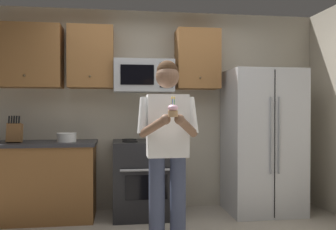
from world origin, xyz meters
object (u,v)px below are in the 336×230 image
object	(u,v)px
refrigerator	(262,141)
bowl_large_white	(67,137)
microwave	(144,76)
cupcake	(173,110)
knife_block	(15,133)
person	(168,142)
oven_range	(144,178)

from	to	relation	value
refrigerator	bowl_large_white	world-z (taller)	refrigerator
microwave	cupcake	xyz separation A→B (m)	(0.14, -1.53, -0.43)
knife_block	person	world-z (taller)	person
person	cupcake	size ratio (longest dim) A/B	10.13
bowl_large_white	person	distance (m)	1.50
microwave	cupcake	world-z (taller)	microwave
microwave	knife_block	size ratio (longest dim) A/B	2.31
refrigerator	bowl_large_white	xyz separation A→B (m)	(-2.42, 0.02, 0.08)
microwave	refrigerator	xyz separation A→B (m)	(1.50, -0.16, -0.82)
oven_range	person	size ratio (longest dim) A/B	0.53
cupcake	refrigerator	bearing A→B (deg)	45.09
bowl_large_white	microwave	bearing A→B (deg)	8.41
oven_range	knife_block	xyz separation A→B (m)	(-1.51, -0.03, 0.57)
refrigerator	person	xyz separation A→B (m)	(-1.36, -1.04, 0.10)
microwave	cupcake	bearing A→B (deg)	-84.84
oven_range	knife_block	size ratio (longest dim) A/B	2.91
microwave	refrigerator	distance (m)	1.72
refrigerator	bowl_large_white	bearing A→B (deg)	179.47
bowl_large_white	cupcake	xyz separation A→B (m)	(1.06, -1.39, 0.32)
knife_block	cupcake	size ratio (longest dim) A/B	1.84
knife_block	person	distance (m)	1.95
microwave	person	xyz separation A→B (m)	(0.14, -1.20, -0.72)
bowl_large_white	cupcake	bearing A→B (deg)	-52.66
microwave	cupcake	size ratio (longest dim) A/B	4.26
oven_range	microwave	size ratio (longest dim) A/B	1.26
refrigerator	cupcake	distance (m)	1.97
person	oven_range	bearing A→B (deg)	97.29
oven_range	person	world-z (taller)	person
knife_block	person	size ratio (longest dim) A/B	0.18
oven_range	person	distance (m)	1.21
person	microwave	bearing A→B (deg)	96.57
refrigerator	bowl_large_white	size ratio (longest dim) A/B	7.77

